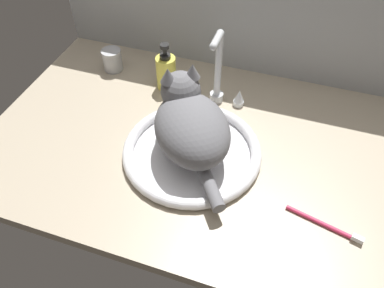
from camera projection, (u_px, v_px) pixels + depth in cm
name	position (u px, v px, depth cm)	size (l,w,h in cm)	color
countertop	(203.00, 148.00, 104.19)	(118.58, 72.99, 3.00)	#B7A88E
backsplash_wall	(242.00, 13.00, 113.53)	(118.58, 2.40, 44.10)	#B2B7BC
sink_basin	(192.00, 151.00, 99.78)	(36.28, 36.28, 2.84)	white
faucet	(217.00, 77.00, 108.76)	(16.85, 9.51, 23.71)	silver
cat	(190.00, 122.00, 94.66)	(29.14, 33.28, 18.31)	slate
metal_jar	(112.00, 60.00, 123.78)	(6.31, 6.31, 7.10)	#B2B5BA
soap_pump_bottle	(166.00, 72.00, 115.95)	(5.99, 5.99, 15.15)	#E5DB4C
toothbrush	(325.00, 225.00, 85.54)	(17.40, 5.10, 1.70)	#D83359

